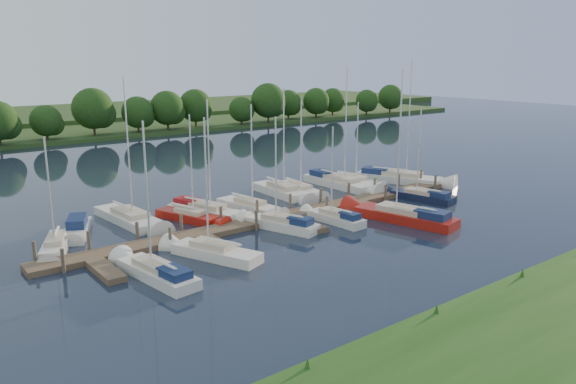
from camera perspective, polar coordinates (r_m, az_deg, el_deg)
ground at (r=40.59m, az=6.40°, el=-5.23°), size 260.00×260.00×0.00m
near_bank at (r=31.90m, az=27.19°, el=-11.64°), size 90.00×10.00×0.50m
dock at (r=45.80m, az=0.06°, el=-2.68°), size 40.00×6.00×0.40m
mooring_pilings at (r=46.55m, az=-0.79°, el=-1.90°), size 38.24×2.84×2.00m
far_shore at (r=106.71m, az=-22.88°, el=5.68°), size 180.00×30.00×0.60m
distant_hill at (r=130.87m, az=-25.80°, el=6.85°), size 220.00×40.00×1.40m
treeline at (r=94.07m, az=-20.84°, el=7.13°), size 146.31×9.74×8.03m
sailboat_n_0 at (r=42.02m, az=-22.52°, el=-5.16°), size 3.54×6.30×8.28m
motorboat at (r=45.23m, az=-20.62°, el=-3.61°), size 3.44×5.60×1.61m
sailboat_n_2 at (r=46.70m, az=-15.59°, el=-2.78°), size 2.90×9.58×11.99m
sailboat_n_3 at (r=46.37m, az=-9.79°, el=-2.58°), size 3.47×7.02×9.02m
sailboat_n_4 at (r=47.40m, az=-8.27°, el=-2.09°), size 4.13×7.82×10.20m
sailboat_n_5 at (r=48.75m, az=-3.81°, el=-1.61°), size 2.79×7.53×9.55m
sailboat_n_6 at (r=53.86m, az=-0.59°, el=-0.10°), size 2.22×8.33×10.74m
sailboat_n_7 at (r=54.77m, az=1.16°, el=0.12°), size 2.10×7.35×9.36m
sailboat_n_8 at (r=57.71m, az=5.43°, el=0.82°), size 2.70×9.92×12.52m
sailboat_n_9 at (r=59.00m, az=6.73°, el=1.01°), size 2.83×7.02×8.92m
sailboat_n_10 at (r=60.86m, az=11.48°, el=1.27°), size 6.13×10.28×13.27m
sailboat_s_0 at (r=35.17m, az=-13.33°, el=-7.99°), size 2.68×7.79×9.84m
sailboat_s_1 at (r=37.93m, az=-7.75°, el=-6.19°), size 4.09×7.43×9.72m
sailboat_s_2 at (r=43.57m, az=-0.78°, el=-3.36°), size 3.46×6.98×9.10m
sailboat_s_3 at (r=45.40m, az=4.75°, el=-2.71°), size 1.90×6.22×8.10m
sailboat_s_4 at (r=46.59m, az=11.42°, el=-2.50°), size 4.17×10.01×12.58m
sailboat_s_5 at (r=53.63m, az=13.28°, el=-0.49°), size 2.70×7.08×9.00m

